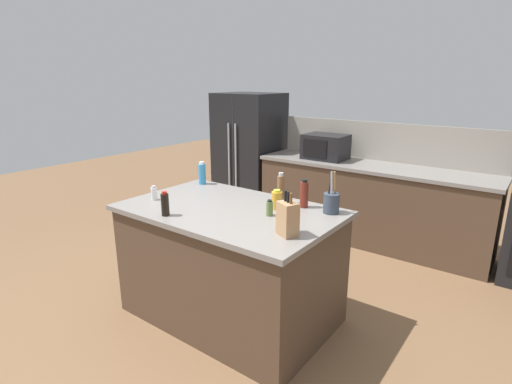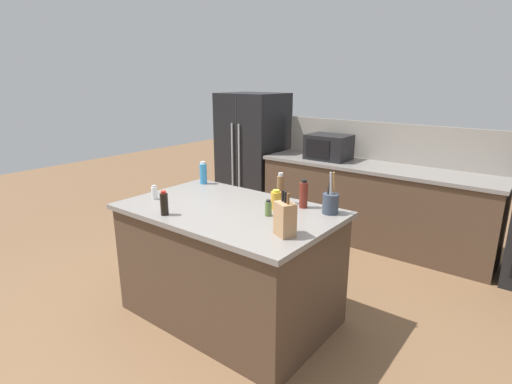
{
  "view_description": "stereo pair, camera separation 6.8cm",
  "coord_description": "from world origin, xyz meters",
  "px_view_note": "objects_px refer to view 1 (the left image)",
  "views": [
    {
      "loc": [
        1.92,
        -2.23,
        1.92
      ],
      "look_at": [
        0.0,
        0.35,
        0.99
      ],
      "focal_mm": 28.0,
      "sensor_mm": 36.0,
      "label": 1
    },
    {
      "loc": [
        1.98,
        -2.19,
        1.92
      ],
      "look_at": [
        0.0,
        0.35,
        0.99
      ],
      "focal_mm": 28.0,
      "sensor_mm": 36.0,
      "label": 2
    }
  ],
  "objects_px": {
    "pepper_grinder": "(281,189)",
    "soy_sauce_bottle": "(165,204)",
    "microwave": "(325,147)",
    "utensil_crock": "(331,202)",
    "vinegar_bottle": "(304,194)",
    "spice_jar_oregano": "(270,208)",
    "knife_block": "(288,218)",
    "dish_soap_bottle": "(202,174)",
    "salt_shaker": "(154,193)",
    "honey_jar": "(277,200)",
    "refrigerator": "(249,154)"
  },
  "relations": [
    {
      "from": "pepper_grinder",
      "to": "soy_sauce_bottle",
      "type": "distance_m",
      "value": 0.91
    },
    {
      "from": "utensil_crock",
      "to": "vinegar_bottle",
      "type": "distance_m",
      "value": 0.23
    },
    {
      "from": "utensil_crock",
      "to": "honey_jar",
      "type": "height_order",
      "value": "utensil_crock"
    },
    {
      "from": "pepper_grinder",
      "to": "salt_shaker",
      "type": "height_order",
      "value": "pepper_grinder"
    },
    {
      "from": "knife_block",
      "to": "salt_shaker",
      "type": "xyz_separation_m",
      "value": [
        -1.3,
        -0.01,
        -0.06
      ]
    },
    {
      "from": "refrigerator",
      "to": "salt_shaker",
      "type": "relative_size",
      "value": 14.32
    },
    {
      "from": "pepper_grinder",
      "to": "salt_shaker",
      "type": "xyz_separation_m",
      "value": [
        -0.89,
        -0.55,
        -0.06
      ]
    },
    {
      "from": "spice_jar_oregano",
      "to": "vinegar_bottle",
      "type": "bearing_deg",
      "value": 72.28
    },
    {
      "from": "spice_jar_oregano",
      "to": "dish_soap_bottle",
      "type": "bearing_deg",
      "value": 160.68
    },
    {
      "from": "microwave",
      "to": "utensil_crock",
      "type": "xyz_separation_m",
      "value": [
        0.99,
        -1.82,
        -0.07
      ]
    },
    {
      "from": "soy_sauce_bottle",
      "to": "knife_block",
      "type": "bearing_deg",
      "value": 12.99
    },
    {
      "from": "microwave",
      "to": "pepper_grinder",
      "type": "relative_size",
      "value": 2.03
    },
    {
      "from": "spice_jar_oregano",
      "to": "honey_jar",
      "type": "height_order",
      "value": "honey_jar"
    },
    {
      "from": "microwave",
      "to": "dish_soap_bottle",
      "type": "bearing_deg",
      "value": -101.79
    },
    {
      "from": "vinegar_bottle",
      "to": "dish_soap_bottle",
      "type": "height_order",
      "value": "vinegar_bottle"
    },
    {
      "from": "pepper_grinder",
      "to": "soy_sauce_bottle",
      "type": "xyz_separation_m",
      "value": [
        -0.51,
        -0.76,
        -0.03
      ]
    },
    {
      "from": "pepper_grinder",
      "to": "soy_sauce_bottle",
      "type": "relative_size",
      "value": 1.37
    },
    {
      "from": "honey_jar",
      "to": "pepper_grinder",
      "type": "bearing_deg",
      "value": 111.47
    },
    {
      "from": "soy_sauce_bottle",
      "to": "pepper_grinder",
      "type": "bearing_deg",
      "value": 55.82
    },
    {
      "from": "pepper_grinder",
      "to": "honey_jar",
      "type": "bearing_deg",
      "value": -68.53
    },
    {
      "from": "vinegar_bottle",
      "to": "pepper_grinder",
      "type": "distance_m",
      "value": 0.21
    },
    {
      "from": "vinegar_bottle",
      "to": "pepper_grinder",
      "type": "bearing_deg",
      "value": -174.48
    },
    {
      "from": "honey_jar",
      "to": "microwave",
      "type": "bearing_deg",
      "value": 107.02
    },
    {
      "from": "knife_block",
      "to": "dish_soap_bottle",
      "type": "distance_m",
      "value": 1.47
    },
    {
      "from": "utensil_crock",
      "to": "spice_jar_oregano",
      "type": "relative_size",
      "value": 2.65
    },
    {
      "from": "knife_block",
      "to": "spice_jar_oregano",
      "type": "xyz_separation_m",
      "value": [
        -0.31,
        0.24,
        -0.06
      ]
    },
    {
      "from": "microwave",
      "to": "soy_sauce_bottle",
      "type": "distance_m",
      "value": 2.61
    },
    {
      "from": "pepper_grinder",
      "to": "soy_sauce_bottle",
      "type": "bearing_deg",
      "value": -124.18
    },
    {
      "from": "knife_block",
      "to": "soy_sauce_bottle",
      "type": "distance_m",
      "value": 0.95
    },
    {
      "from": "dish_soap_bottle",
      "to": "honey_jar",
      "type": "relative_size",
      "value": 1.42
    },
    {
      "from": "microwave",
      "to": "soy_sauce_bottle",
      "type": "bearing_deg",
      "value": -89.1
    },
    {
      "from": "spice_jar_oregano",
      "to": "salt_shaker",
      "type": "bearing_deg",
      "value": -165.91
    },
    {
      "from": "microwave",
      "to": "vinegar_bottle",
      "type": "bearing_deg",
      "value": -67.5
    },
    {
      "from": "soy_sauce_bottle",
      "to": "salt_shaker",
      "type": "bearing_deg",
      "value": 151.32
    },
    {
      "from": "knife_block",
      "to": "soy_sauce_bottle",
      "type": "xyz_separation_m",
      "value": [
        -0.92,
        -0.21,
        -0.03
      ]
    },
    {
      "from": "spice_jar_oregano",
      "to": "soy_sauce_bottle",
      "type": "xyz_separation_m",
      "value": [
        -0.61,
        -0.45,
        0.03
      ]
    },
    {
      "from": "vinegar_bottle",
      "to": "pepper_grinder",
      "type": "height_order",
      "value": "pepper_grinder"
    },
    {
      "from": "microwave",
      "to": "knife_block",
      "type": "xyz_separation_m",
      "value": [
        0.96,
        -2.39,
        -0.04
      ]
    },
    {
      "from": "microwave",
      "to": "utensil_crock",
      "type": "distance_m",
      "value": 2.08
    },
    {
      "from": "utensil_crock",
      "to": "soy_sauce_bottle",
      "type": "distance_m",
      "value": 1.23
    },
    {
      "from": "refrigerator",
      "to": "dish_soap_bottle",
      "type": "xyz_separation_m",
      "value": [
        0.85,
        -1.84,
        0.19
      ]
    },
    {
      "from": "microwave",
      "to": "vinegar_bottle",
      "type": "xyz_separation_m",
      "value": [
        0.76,
        -1.83,
        -0.05
      ]
    },
    {
      "from": "utensil_crock",
      "to": "spice_jar_oregano",
      "type": "height_order",
      "value": "utensil_crock"
    },
    {
      "from": "vinegar_bottle",
      "to": "soy_sauce_bottle",
      "type": "height_order",
      "value": "vinegar_bottle"
    },
    {
      "from": "spice_jar_oregano",
      "to": "soy_sauce_bottle",
      "type": "distance_m",
      "value": 0.76
    },
    {
      "from": "dish_soap_bottle",
      "to": "soy_sauce_bottle",
      "type": "xyz_separation_m",
      "value": [
        0.41,
        -0.81,
        -0.01
      ]
    },
    {
      "from": "knife_block",
      "to": "soy_sauce_bottle",
      "type": "bearing_deg",
      "value": -141.13
    },
    {
      "from": "microwave",
      "to": "knife_block",
      "type": "distance_m",
      "value": 2.58
    },
    {
      "from": "knife_block",
      "to": "pepper_grinder",
      "type": "relative_size",
      "value": 1.15
    },
    {
      "from": "spice_jar_oregano",
      "to": "pepper_grinder",
      "type": "xyz_separation_m",
      "value": [
        -0.1,
        0.3,
        0.06
      ]
    }
  ]
}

